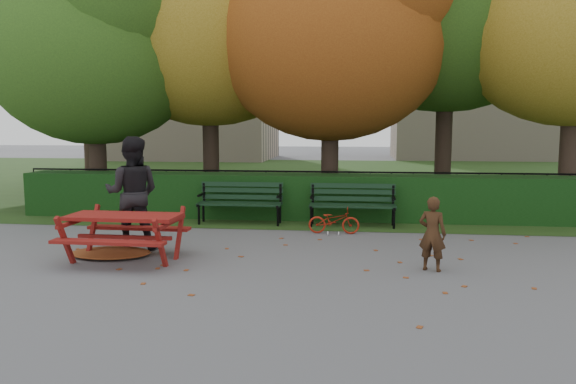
# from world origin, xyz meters

# --- Properties ---
(ground) EXTENTS (90.00, 90.00, 0.00)m
(ground) POSITION_xyz_m (0.00, 0.00, 0.00)
(ground) COLOR slate
(ground) RESTS_ON ground
(grass_strip) EXTENTS (90.00, 90.00, 0.00)m
(grass_strip) POSITION_xyz_m (0.00, 14.00, 0.01)
(grass_strip) COLOR #213A15
(grass_strip) RESTS_ON ground
(building_left) EXTENTS (10.00, 7.00, 15.00)m
(building_left) POSITION_xyz_m (-9.00, 26.00, 7.50)
(building_left) COLOR #C1AB94
(building_left) RESTS_ON ground
(building_right) EXTENTS (9.00, 6.00, 12.00)m
(building_right) POSITION_xyz_m (8.00, 28.00, 6.00)
(building_right) COLOR #C1AB94
(building_right) RESTS_ON ground
(hedge) EXTENTS (13.00, 0.90, 1.00)m
(hedge) POSITION_xyz_m (0.00, 4.50, 0.50)
(hedge) COLOR black
(hedge) RESTS_ON ground
(iron_fence) EXTENTS (14.00, 0.04, 1.02)m
(iron_fence) POSITION_xyz_m (0.00, 5.30, 0.54)
(iron_fence) COLOR black
(iron_fence) RESTS_ON ground
(tree_a) EXTENTS (5.88, 5.60, 7.48)m
(tree_a) POSITION_xyz_m (-5.19, 5.58, 4.52)
(tree_a) COLOR #30201A
(tree_a) RESTS_ON ground
(tree_c) EXTENTS (6.30, 6.00, 8.00)m
(tree_c) POSITION_xyz_m (0.83, 5.96, 4.82)
(tree_c) COLOR #30201A
(tree_c) RESTS_ON ground
(tree_f) EXTENTS (6.93, 6.60, 9.19)m
(tree_f) POSITION_xyz_m (-7.13, 9.24, 5.69)
(tree_f) COLOR #30201A
(tree_f) RESTS_ON ground
(bench_left) EXTENTS (1.80, 0.57, 0.88)m
(bench_left) POSITION_xyz_m (-1.30, 3.70, 0.52)
(bench_left) COLOR black
(bench_left) RESTS_ON ground
(bench_right) EXTENTS (1.80, 0.57, 0.88)m
(bench_right) POSITION_xyz_m (1.10, 3.70, 0.52)
(bench_right) COLOR black
(bench_right) RESTS_ON ground
(picnic_table) EXTENTS (1.75, 1.42, 0.84)m
(picnic_table) POSITION_xyz_m (-2.42, 0.17, 0.57)
(picnic_table) COLOR maroon
(picnic_table) RESTS_ON ground
(leaf_pile) EXTENTS (1.47, 1.15, 0.09)m
(leaf_pile) POSITION_xyz_m (-2.81, 0.50, 0.05)
(leaf_pile) COLOR brown
(leaf_pile) RESTS_ON ground
(leaf_scatter) EXTENTS (9.00, 5.70, 0.01)m
(leaf_scatter) POSITION_xyz_m (0.00, 0.30, 0.01)
(leaf_scatter) COLOR brown
(leaf_scatter) RESTS_ON ground
(child) EXTENTS (0.47, 0.39, 1.10)m
(child) POSITION_xyz_m (2.28, 0.16, 0.55)
(child) COLOR #3B2212
(child) RESTS_ON ground
(adult) EXTENTS (1.04, 0.86, 1.93)m
(adult) POSITION_xyz_m (-2.63, 1.06, 0.97)
(adult) COLOR black
(adult) RESTS_ON ground
(bicycle) EXTENTS (1.00, 0.35, 0.52)m
(bicycle) POSITION_xyz_m (0.75, 2.78, 0.26)
(bicycle) COLOR #9E1E0E
(bicycle) RESTS_ON ground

